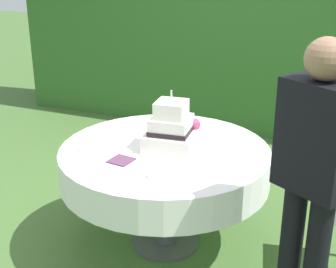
{
  "coord_description": "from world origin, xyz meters",
  "views": [
    {
      "loc": [
        1.15,
        -2.69,
        1.97
      ],
      "look_at": [
        0.02,
        0.02,
        0.82
      ],
      "focal_mm": 51.79,
      "sensor_mm": 36.0,
      "label": 1
    }
  ],
  "objects_px": {
    "cake_table": "(165,164)",
    "wedding_cake": "(172,130)",
    "standing_person": "(312,175)",
    "serving_plate_far": "(171,130)",
    "serving_plate_left": "(209,128)",
    "napkin_stack": "(121,160)",
    "serving_plate_right": "(158,174)",
    "serving_plate_near": "(85,148)"
  },
  "relations": [
    {
      "from": "serving_plate_far",
      "to": "napkin_stack",
      "type": "xyz_separation_m",
      "value": [
        -0.09,
        -0.61,
        -0.0
      ]
    },
    {
      "from": "cake_table",
      "to": "serving_plate_far",
      "type": "distance_m",
      "value": 0.35
    },
    {
      "from": "wedding_cake",
      "to": "standing_person",
      "type": "relative_size",
      "value": 0.25
    },
    {
      "from": "cake_table",
      "to": "serving_plate_left",
      "type": "distance_m",
      "value": 0.51
    },
    {
      "from": "serving_plate_near",
      "to": "serving_plate_left",
      "type": "distance_m",
      "value": 0.93
    },
    {
      "from": "cake_table",
      "to": "serving_plate_near",
      "type": "relative_size",
      "value": 13.6
    },
    {
      "from": "cake_table",
      "to": "standing_person",
      "type": "bearing_deg",
      "value": -25.42
    },
    {
      "from": "serving_plate_left",
      "to": "napkin_stack",
      "type": "relative_size",
      "value": 0.87
    },
    {
      "from": "serving_plate_far",
      "to": "serving_plate_right",
      "type": "distance_m",
      "value": 0.73
    },
    {
      "from": "cake_table",
      "to": "standing_person",
      "type": "height_order",
      "value": "standing_person"
    },
    {
      "from": "serving_plate_right",
      "to": "napkin_stack",
      "type": "distance_m",
      "value": 0.31
    },
    {
      "from": "serving_plate_right",
      "to": "standing_person",
      "type": "height_order",
      "value": "standing_person"
    },
    {
      "from": "wedding_cake",
      "to": "serving_plate_right",
      "type": "bearing_deg",
      "value": -78.26
    },
    {
      "from": "napkin_stack",
      "to": "serving_plate_far",
      "type": "bearing_deg",
      "value": 81.76
    },
    {
      "from": "wedding_cake",
      "to": "serving_plate_far",
      "type": "xyz_separation_m",
      "value": [
        -0.12,
        0.28,
        -0.12
      ]
    },
    {
      "from": "serving_plate_left",
      "to": "cake_table",
      "type": "bearing_deg",
      "value": -107.81
    },
    {
      "from": "cake_table",
      "to": "wedding_cake",
      "type": "height_order",
      "value": "wedding_cake"
    },
    {
      "from": "serving_plate_left",
      "to": "napkin_stack",
      "type": "height_order",
      "value": "serving_plate_left"
    },
    {
      "from": "serving_plate_far",
      "to": "serving_plate_left",
      "type": "height_order",
      "value": "same"
    },
    {
      "from": "serving_plate_far",
      "to": "standing_person",
      "type": "relative_size",
      "value": 0.08
    },
    {
      "from": "serving_plate_near",
      "to": "standing_person",
      "type": "bearing_deg",
      "value": -10.04
    },
    {
      "from": "serving_plate_far",
      "to": "serving_plate_left",
      "type": "relative_size",
      "value": 1.03
    },
    {
      "from": "cake_table",
      "to": "wedding_cake",
      "type": "relative_size",
      "value": 3.53
    },
    {
      "from": "serving_plate_near",
      "to": "napkin_stack",
      "type": "distance_m",
      "value": 0.32
    },
    {
      "from": "cake_table",
      "to": "serving_plate_left",
      "type": "relative_size",
      "value": 11.73
    },
    {
      "from": "cake_table",
      "to": "standing_person",
      "type": "relative_size",
      "value": 0.87
    },
    {
      "from": "wedding_cake",
      "to": "napkin_stack",
      "type": "xyz_separation_m",
      "value": [
        -0.21,
        -0.32,
        -0.12
      ]
    },
    {
      "from": "serving_plate_far",
      "to": "serving_plate_left",
      "type": "bearing_deg",
      "value": 32.25
    },
    {
      "from": "cake_table",
      "to": "napkin_stack",
      "type": "height_order",
      "value": "napkin_stack"
    },
    {
      "from": "wedding_cake",
      "to": "serving_plate_left",
      "type": "xyz_separation_m",
      "value": [
        0.11,
        0.43,
        -0.12
      ]
    },
    {
      "from": "wedding_cake",
      "to": "standing_person",
      "type": "height_order",
      "value": "standing_person"
    },
    {
      "from": "cake_table",
      "to": "napkin_stack",
      "type": "relative_size",
      "value": 10.25
    },
    {
      "from": "cake_table",
      "to": "serving_plate_right",
      "type": "xyz_separation_m",
      "value": [
        0.12,
        -0.38,
        0.12
      ]
    },
    {
      "from": "wedding_cake",
      "to": "serving_plate_right",
      "type": "distance_m",
      "value": 0.44
    },
    {
      "from": "serving_plate_left",
      "to": "wedding_cake",
      "type": "bearing_deg",
      "value": -104.86
    },
    {
      "from": "wedding_cake",
      "to": "standing_person",
      "type": "xyz_separation_m",
      "value": [
        0.94,
        -0.5,
        0.08
      ]
    },
    {
      "from": "cake_table",
      "to": "napkin_stack",
      "type": "xyz_separation_m",
      "value": [
        -0.17,
        -0.29,
        0.12
      ]
    },
    {
      "from": "serving_plate_right",
      "to": "wedding_cake",
      "type": "bearing_deg",
      "value": 101.74
    },
    {
      "from": "wedding_cake",
      "to": "napkin_stack",
      "type": "bearing_deg",
      "value": -122.88
    },
    {
      "from": "serving_plate_far",
      "to": "standing_person",
      "type": "height_order",
      "value": "standing_person"
    },
    {
      "from": "cake_table",
      "to": "wedding_cake",
      "type": "xyz_separation_m",
      "value": [
        0.04,
        0.03,
        0.24
      ]
    },
    {
      "from": "napkin_stack",
      "to": "serving_plate_left",
      "type": "bearing_deg",
      "value": 66.86
    }
  ]
}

